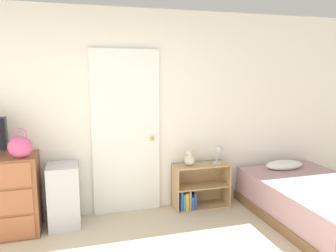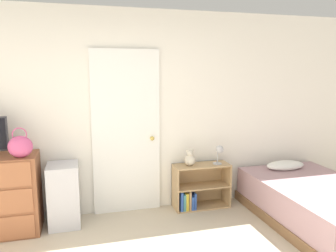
{
  "view_description": "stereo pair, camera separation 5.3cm",
  "coord_description": "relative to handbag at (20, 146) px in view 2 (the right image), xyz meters",
  "views": [
    {
      "loc": [
        -0.39,
        -1.79,
        1.79
      ],
      "look_at": [
        0.7,
        2.0,
        1.13
      ],
      "focal_mm": 35.0,
      "sensor_mm": 36.0,
      "label": 1
    },
    {
      "loc": [
        -0.34,
        -1.81,
        1.79
      ],
      "look_at": [
        0.7,
        2.0,
        1.13
      ],
      "focal_mm": 35.0,
      "sensor_mm": 36.0,
      "label": 2
    }
  ],
  "objects": [
    {
      "name": "storage_bin",
      "position": [
        0.4,
        0.17,
        -0.64
      ],
      "size": [
        0.35,
        0.41,
        0.73
      ],
      "color": "silver",
      "rests_on": "ground_plane"
    },
    {
      "name": "bookshelf",
      "position": [
        2.07,
        0.23,
        -0.76
      ],
      "size": [
        0.74,
        0.29,
        0.58
      ],
      "color": "tan",
      "rests_on": "ground_plane"
    },
    {
      "name": "desk_lamp",
      "position": [
        2.37,
        0.18,
        -0.25
      ],
      "size": [
        0.13,
        0.13,
        0.26
      ],
      "color": "#B2B2B7",
      "rests_on": "bookshelf"
    },
    {
      "name": "handbag",
      "position": [
        0.0,
        0.0,
        0.0
      ],
      "size": [
        0.25,
        0.13,
        0.33
      ],
      "color": "#C64C7F",
      "rests_on": "dresser"
    },
    {
      "name": "bed",
      "position": [
        3.32,
        -0.56,
        -0.77
      ],
      "size": [
        1.23,
        1.89,
        0.58
      ],
      "color": "brown",
      "rests_on": "ground_plane"
    },
    {
      "name": "wall_back",
      "position": [
        0.96,
        0.42,
        0.27
      ],
      "size": [
        10.0,
        0.06,
        2.55
      ],
      "color": "white",
      "rests_on": "ground_plane"
    },
    {
      "name": "door_closed",
      "position": [
        1.18,
        0.37,
        0.02
      ],
      "size": [
        0.85,
        0.09,
        2.06
      ],
      "color": "white",
      "rests_on": "ground_plane"
    },
    {
      "name": "teddy_bear",
      "position": [
        1.98,
        0.22,
        -0.33
      ],
      "size": [
        0.14,
        0.14,
        0.22
      ],
      "color": "beige",
      "rests_on": "bookshelf"
    }
  ]
}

